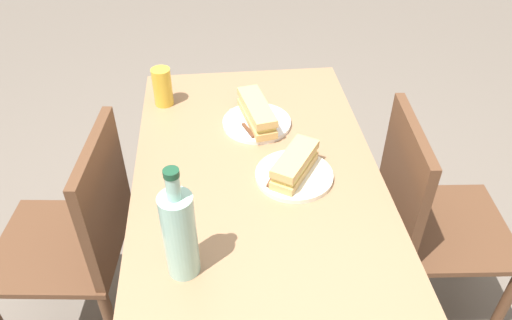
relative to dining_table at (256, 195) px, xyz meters
The scene contains 12 objects.
ground_plane 0.62m from the dining_table, ahead, with size 8.00×8.00×0.00m, color #6B6056.
dining_table is the anchor object (origin of this frame).
chair_far 0.57m from the dining_table, 90.96° to the left, with size 0.44×0.44×0.87m.
chair_near 0.57m from the dining_table, 94.15° to the right, with size 0.43×0.43×0.87m.
plate_near 0.25m from the dining_table, ahead, with size 0.22×0.22×0.01m, color white.
baguette_sandwich_near 0.27m from the dining_table, ahead, with size 0.24×0.11×0.07m.
knife_near 0.24m from the dining_table, ahead, with size 0.17×0.07×0.01m.
plate_far 0.18m from the dining_table, 122.50° to the right, with size 0.22×0.22×0.01m, color silver.
baguette_sandwich_far 0.21m from the dining_table, 122.50° to the right, with size 0.20×0.16×0.07m.
knife_far 0.16m from the dining_table, 130.96° to the right, with size 0.17×0.09×0.01m.
water_bottle 0.49m from the dining_table, 150.64° to the left, with size 0.08×0.08×0.30m.
beer_glass 0.51m from the dining_table, 37.52° to the left, with size 0.07×0.07×0.13m, color gold.
Camera 1 is at (-1.14, 0.11, 1.68)m, focal length 34.96 mm.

